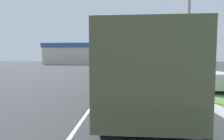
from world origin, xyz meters
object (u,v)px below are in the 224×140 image
object	(u,v)px
military_truck	(137,70)
car_nearest_ahead	(125,71)
lamp_post	(185,18)
car_second_ahead	(103,67)
pickup_truck	(201,75)

from	to	relation	value
military_truck	car_nearest_ahead	bearing A→B (deg)	92.24
lamp_post	military_truck	bearing A→B (deg)	-137.35
car_nearest_ahead	lamp_post	xyz separation A→B (m)	(3.09, -10.46, 3.50)
car_second_ahead	pickup_truck	size ratio (longest dim) A/B	0.73
military_truck	car_second_ahead	size ratio (longest dim) A/B	1.88
car_nearest_ahead	pickup_truck	xyz separation A→B (m)	(5.63, -6.54, 0.18)
car_nearest_ahead	pickup_truck	bearing A→B (deg)	-49.25
pickup_truck	car_second_ahead	bearing A→B (deg)	122.82
pickup_truck	lamp_post	xyz separation A→B (m)	(-2.54, -3.92, 3.32)
car_nearest_ahead	car_second_ahead	distance (m)	8.41
car_nearest_ahead	lamp_post	size ratio (longest dim) A/B	0.62
car_second_ahead	lamp_post	world-z (taller)	lamp_post
military_truck	lamp_post	distance (m)	4.35
military_truck	car_second_ahead	distance (m)	20.89
car_second_ahead	lamp_post	bearing A→B (deg)	-69.97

